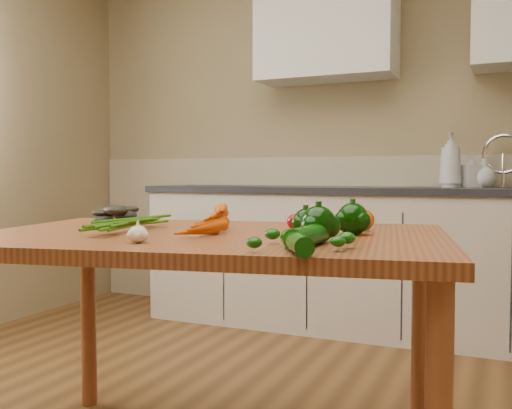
{
  "coord_description": "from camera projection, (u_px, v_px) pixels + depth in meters",
  "views": [
    {
      "loc": [
        1.01,
        -1.33,
        0.98
      ],
      "look_at": [
        0.19,
        0.53,
        0.87
      ],
      "focal_mm": 40.0,
      "sensor_mm": 36.0,
      "label": 1
    }
  ],
  "objects": [
    {
      "name": "soap_bottle_a",
      "position": [
        450.0,
        160.0,
        3.41
      ],
      "size": [
        0.15,
        0.15,
        0.33
      ],
      "primitive_type": "imported",
      "rotation": [
        0.0,
        0.0,
        0.21
      ],
      "color": "silver",
      "rests_on": "counter_run"
    },
    {
      "name": "counter_run",
      "position": [
        367.0,
        258.0,
        3.56
      ],
      "size": [
        2.84,
        0.64,
        1.14
      ],
      "color": "beige",
      "rests_on": "ground"
    },
    {
      "name": "upper_cabinets",
      "position": [
        423.0,
        15.0,
        3.48
      ],
      "size": [
        2.15,
        0.35,
        0.7
      ],
      "color": "silver",
      "rests_on": "room"
    },
    {
      "name": "tomato_c",
      "position": [
        363.0,
        220.0,
        1.9
      ],
      "size": [
        0.08,
        0.08,
        0.07
      ],
      "primitive_type": "ellipsoid",
      "color": "#CC4905",
      "rests_on": "table"
    },
    {
      "name": "pepper_b",
      "position": [
        353.0,
        219.0,
        1.76
      ],
      "size": [
        0.1,
        0.1,
        0.1
      ],
      "primitive_type": "sphere",
      "color": "black",
      "rests_on": "table"
    },
    {
      "name": "table",
      "position": [
        210.0,
        260.0,
        1.83
      ],
      "size": [
        1.62,
        1.2,
        0.79
      ],
      "rotation": [
        0.0,
        0.0,
        0.18
      ],
      "color": "brown",
      "rests_on": "ground"
    },
    {
      "name": "room",
      "position": [
        154.0,
        87.0,
        1.77
      ],
      "size": [
        4.04,
        5.04,
        2.64
      ],
      "color": "brown",
      "rests_on": "ground"
    },
    {
      "name": "soap_bottle_b",
      "position": [
        472.0,
        170.0,
        3.41
      ],
      "size": [
        0.13,
        0.13,
        0.2
      ],
      "primitive_type": "imported",
      "rotation": [
        0.0,
        0.0,
        2.08
      ],
      "color": "silver",
      "rests_on": "counter_run"
    },
    {
      "name": "pepper_c",
      "position": [
        318.0,
        224.0,
        1.58
      ],
      "size": [
        0.1,
        0.1,
        0.1
      ],
      "primitive_type": "sphere",
      "color": "black",
      "rests_on": "table"
    },
    {
      "name": "leafy_greens",
      "position": [
        117.0,
        210.0,
        2.16
      ],
      "size": [
        0.21,
        0.19,
        0.11
      ],
      "primitive_type": null,
      "color": "black",
      "rests_on": "table"
    },
    {
      "name": "garlic_bulb",
      "position": [
        138.0,
        234.0,
        1.55
      ],
      "size": [
        0.06,
        0.06,
        0.05
      ],
      "primitive_type": "ellipsoid",
      "color": "white",
      "rests_on": "table"
    },
    {
      "name": "zucchini_b",
      "position": [
        296.0,
        242.0,
        1.37
      ],
      "size": [
        0.14,
        0.2,
        0.05
      ],
      "primitive_type": "cylinder",
      "rotation": [
        1.57,
        0.0,
        0.53
      ],
      "color": "#094307",
      "rests_on": "table"
    },
    {
      "name": "tomato_b",
      "position": [
        306.0,
        219.0,
        1.93
      ],
      "size": [
        0.08,
        0.08,
        0.07
      ],
      "primitive_type": "ellipsoid",
      "color": "#CC4905",
      "rests_on": "table"
    },
    {
      "name": "carrot_bunch",
      "position": [
        185.0,
        221.0,
        1.83
      ],
      "size": [
        0.31,
        0.26,
        0.07
      ],
      "primitive_type": null,
      "rotation": [
        0.0,
        0.0,
        0.18
      ],
      "color": "#D34C04",
      "rests_on": "table"
    },
    {
      "name": "soap_bottle_c",
      "position": [
        484.0,
        173.0,
        3.4
      ],
      "size": [
        0.18,
        0.18,
        0.17
      ],
      "primitive_type": "imported",
      "rotation": [
        0.0,
        0.0,
        4.27
      ],
      "color": "silver",
      "rests_on": "counter_run"
    },
    {
      "name": "tomato_a",
      "position": [
        296.0,
        222.0,
        1.91
      ],
      "size": [
        0.06,
        0.06,
        0.06
      ],
      "primitive_type": "ellipsoid",
      "color": "#8C0209",
      "rests_on": "table"
    },
    {
      "name": "pepper_a",
      "position": [
        306.0,
        222.0,
        1.77
      ],
      "size": [
        0.08,
        0.08,
        0.08
      ],
      "primitive_type": "sphere",
      "color": "black",
      "rests_on": "table"
    },
    {
      "name": "zucchini_a",
      "position": [
        309.0,
        236.0,
        1.48
      ],
      "size": [
        0.06,
        0.21,
        0.05
      ],
      "primitive_type": "cylinder",
      "rotation": [
        1.57,
        0.0,
        -0.05
      ],
      "color": "#094307",
      "rests_on": "table"
    }
  ]
}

